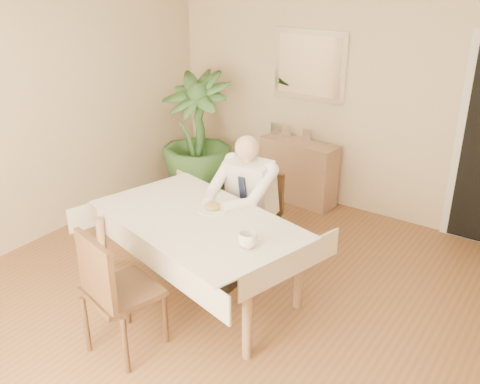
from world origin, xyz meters
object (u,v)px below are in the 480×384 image
Objects in this scene: chair_far at (258,211)px; seated_man at (240,200)px; dining_table at (198,228)px; coffee_mug at (248,240)px; potted_palm at (197,136)px; sideboard at (298,171)px; chair_near at (112,288)px.

chair_far is 0.67× the size of seated_man.
dining_table is 0.61m from coffee_mug.
dining_table is at bearing -95.65° from chair_far.
coffee_mug is 0.09× the size of potted_palm.
seated_man is 0.85× the size of potted_palm.
sideboard is at bearing 25.72° from potted_palm.
chair_far is 0.36m from seated_man.
potted_palm is (-1.38, 1.10, 0.04)m from seated_man.
seated_man is 1.68m from sideboard.
chair_near is 1.45m from seated_man.
chair_far is at bearing 104.39° from dining_table.
seated_man is (0.07, 1.45, 0.14)m from chair_near.
coffee_mug reaches higher than dining_table.
seated_man is 1.38× the size of sideboard.
chair_far is at bearing -71.67° from sideboard.
chair_near is (-0.07, -0.85, -0.11)m from dining_table.
potted_palm is (-1.07, -0.52, 0.37)m from sideboard.
seated_man is at bearing -38.69° from potted_palm.
seated_man reaches higher than coffee_mug.
seated_man reaches higher than dining_table.
dining_table is at bearing -90.00° from seated_man.
potted_palm is (-1.38, 0.82, 0.26)m from chair_far.
chair_far is 0.57× the size of potted_palm.
sideboard is at bearing 112.31° from dining_table.
chair_far is at bearing -30.83° from potted_palm.
coffee_mug is 0.15× the size of sideboard.
dining_table is 2.19m from potted_palm.
sideboard is (-0.31, 2.21, -0.31)m from dining_table.
dining_table is 0.86m from chair_near.
chair_near is at bearing -62.81° from potted_palm.
chair_far is 1.73m from chair_near.
coffee_mug is at bearing -66.35° from chair_far.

